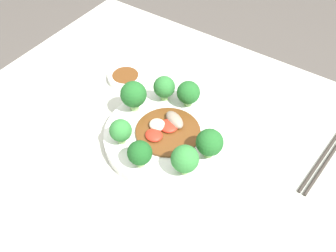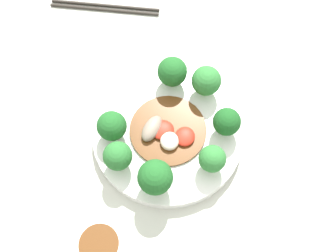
% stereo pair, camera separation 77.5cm
% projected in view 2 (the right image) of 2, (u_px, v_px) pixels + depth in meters
% --- Properties ---
extents(ground_plane, '(8.00, 8.00, 0.00)m').
position_uv_depth(ground_plane, '(172.00, 212.00, 1.46)').
color(ground_plane, '#4C4742').
extents(table, '(1.07, 0.84, 0.77)m').
position_uv_depth(table, '(174.00, 181.00, 1.11)').
color(table, '#B7BCAD').
rests_on(table, ground_plane).
extents(plate, '(0.28, 0.28, 0.02)m').
position_uv_depth(plate, '(168.00, 133.00, 0.74)').
color(plate, white).
rests_on(plate, table).
extents(broccoli_south, '(0.05, 0.05, 0.06)m').
position_uv_depth(broccoli_south, '(112.00, 126.00, 0.69)').
color(broccoli_south, '#7AAD5B').
rests_on(broccoli_south, plate).
extents(broccoli_north, '(0.05, 0.05, 0.06)m').
position_uv_depth(broccoli_north, '(227.00, 122.00, 0.69)').
color(broccoli_north, '#89B76B').
rests_on(broccoli_north, plate).
extents(broccoli_east, '(0.06, 0.06, 0.07)m').
position_uv_depth(broccoli_east, '(155.00, 177.00, 0.64)').
color(broccoli_east, '#89B76B').
rests_on(broccoli_east, plate).
extents(broccoli_west, '(0.06, 0.06, 0.07)m').
position_uv_depth(broccoli_west, '(172.00, 72.00, 0.73)').
color(broccoli_west, '#7AAD5B').
rests_on(broccoli_west, plate).
extents(broccoli_northeast, '(0.05, 0.05, 0.06)m').
position_uv_depth(broccoli_northeast, '(212.00, 159.00, 0.66)').
color(broccoli_northeast, '#89B76B').
rests_on(broccoli_northeast, plate).
extents(broccoli_northwest, '(0.06, 0.06, 0.07)m').
position_uv_depth(broccoli_northwest, '(206.00, 81.00, 0.73)').
color(broccoli_northwest, '#89B76B').
rests_on(broccoli_northwest, plate).
extents(broccoli_southeast, '(0.05, 0.05, 0.06)m').
position_uv_depth(broccoli_southeast, '(118.00, 156.00, 0.66)').
color(broccoli_southeast, '#7AAD5B').
rests_on(broccoli_southeast, plate).
extents(stirfry_center, '(0.14, 0.14, 0.02)m').
position_uv_depth(stirfry_center, '(166.00, 131.00, 0.72)').
color(stirfry_center, '#5B3314').
rests_on(stirfry_center, plate).
extents(chopsticks, '(0.04, 0.24, 0.01)m').
position_uv_depth(chopsticks, '(105.00, 8.00, 0.88)').
color(chopsticks, '#2D2823').
rests_on(chopsticks, table).
extents(sauce_dish, '(0.09, 0.09, 0.02)m').
position_uv_depth(sauce_dish, '(99.00, 245.00, 0.65)').
color(sauce_dish, white).
rests_on(sauce_dish, table).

